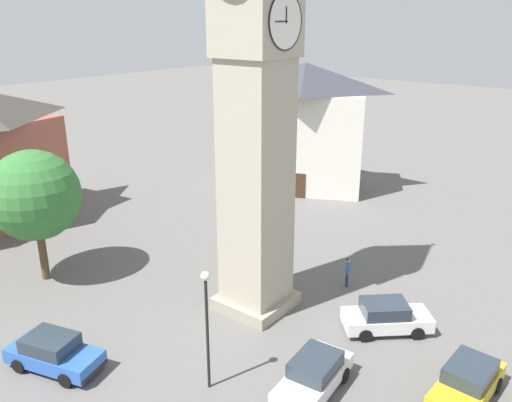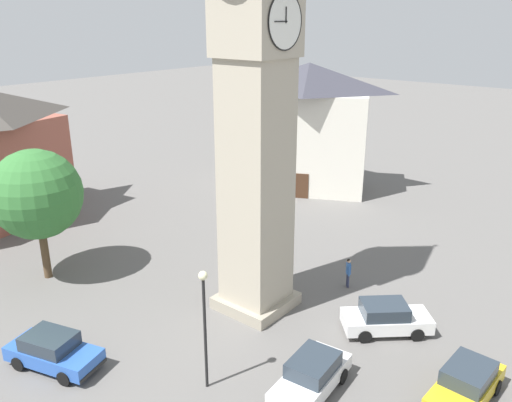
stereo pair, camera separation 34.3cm
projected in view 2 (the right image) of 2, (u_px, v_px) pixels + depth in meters
ground_plane at (256, 305)px, 26.98m from camera, size 200.00×200.00×0.00m
clock_tower at (256, 44)px, 22.59m from camera, size 4.13×4.13×22.31m
car_blue_kerb at (466, 384)px, 20.06m from camera, size 4.22×1.99×1.53m
car_silver_kerb at (53, 351)px, 22.06m from camera, size 2.79×4.44×1.53m
car_red_corner at (311, 376)px, 20.53m from camera, size 4.26×2.08×1.53m
car_white_side at (386, 318)px, 24.48m from camera, size 4.03×4.19×1.53m
pedestrian at (348, 270)px, 28.54m from camera, size 0.45×0.40×1.69m
tree at (36, 195)px, 28.27m from camera, size 4.99×4.99×7.54m
building_shop_left at (308, 127)px, 43.54m from camera, size 9.54×11.70×10.71m
lamp_post at (204, 312)px, 19.91m from camera, size 0.36×0.36×5.23m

